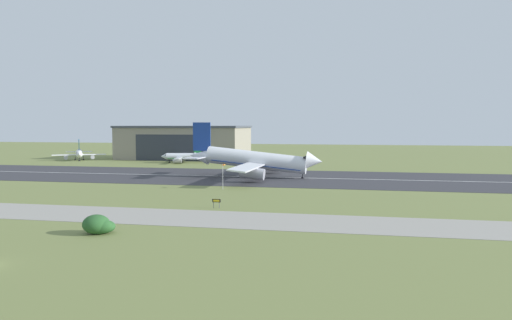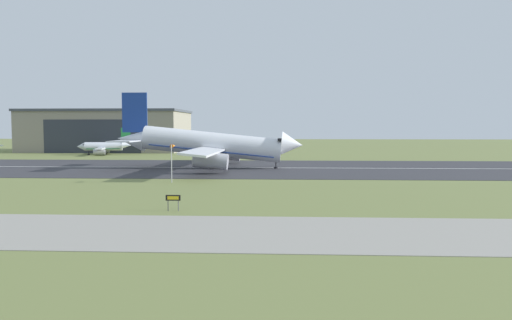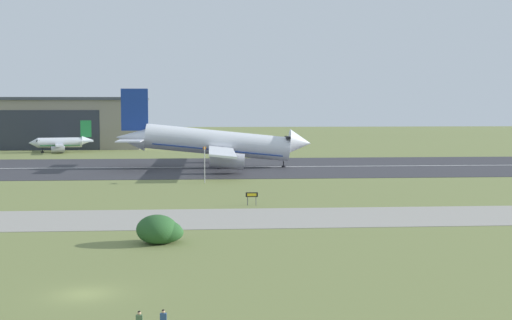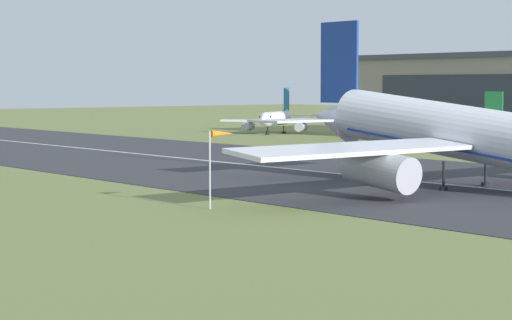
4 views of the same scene
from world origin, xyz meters
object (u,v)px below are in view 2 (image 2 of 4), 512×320
(windsock_pole, at_px, (173,148))
(runway_sign, at_px, (173,199))
(airplane_landing, at_px, (211,145))
(airplane_parked_centre, at_px, (105,147))

(windsock_pole, bearing_deg, runway_sign, -77.67)
(airplane_landing, height_order, runway_sign, airplane_landing)
(airplane_parked_centre, height_order, windsock_pole, airplane_parked_centre)
(windsock_pole, bearing_deg, airplane_parked_centre, 117.15)
(runway_sign, bearing_deg, windsock_pole, 102.33)
(airplane_landing, xyz_separation_m, runway_sign, (3.93, -56.88, -3.95))
(airplane_parked_centre, bearing_deg, runway_sign, -66.54)
(airplane_parked_centre, bearing_deg, airplane_landing, -50.05)
(windsock_pole, distance_m, runway_sign, 30.05)
(runway_sign, bearing_deg, airplane_landing, 93.96)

